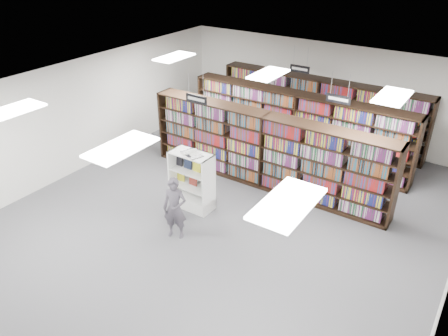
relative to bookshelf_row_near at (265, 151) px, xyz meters
The scene contains 19 objects.
floor 2.26m from the bookshelf_row_near, 90.00° to the right, with size 12.00×12.00×0.00m, color #49484D.
ceiling 2.94m from the bookshelf_row_near, 90.00° to the right, with size 10.00×12.00×0.10m, color white.
wall_back 4.04m from the bookshelf_row_near, 90.00° to the left, with size 10.00×0.10×3.20m, color silver.
wall_left 5.41m from the bookshelf_row_near, 158.20° to the right, with size 0.10×12.00×3.20m, color silver.
bookshelf_row_near is the anchor object (origin of this frame).
bookshelf_row_mid 2.00m from the bookshelf_row_near, 90.00° to the left, with size 7.00×0.60×2.10m.
bookshelf_row_far 3.70m from the bookshelf_row_near, 90.00° to the left, with size 7.00×0.60×2.10m.
aisle_sign_left 2.33m from the bookshelf_row_near, 146.29° to the right, with size 0.65×0.02×0.80m.
aisle_sign_right 2.33m from the bookshelf_row_near, 33.67° to the left, with size 0.65×0.02×0.80m.
aisle_sign_center 3.38m from the bookshelf_row_near, 99.46° to the left, with size 0.65×0.02×0.80m.
troffer_front_left 6.20m from the bookshelf_row_near, 120.96° to the right, with size 0.60×1.20×0.04m, color white.
troffer_front_center 5.43m from the bookshelf_row_near, 90.00° to the right, with size 0.60×1.20×0.04m, color white.
troffer_front_right 6.20m from the bookshelf_row_near, 59.04° to the right, with size 0.60×1.20×0.04m, color white.
troffer_back_left 3.67m from the bookshelf_row_near, behind, with size 0.60×1.20×0.04m, color white.
troffer_back_center 2.11m from the bookshelf_row_near, ahead, with size 0.60×1.20×0.04m, color white.
troffer_back_right 3.67m from the bookshelf_row_near, ahead, with size 0.60×1.20×0.04m, color white.
endcap_display 2.24m from the bookshelf_row_near, 116.46° to the right, with size 1.10×0.56×1.53m.
open_book 2.26m from the bookshelf_row_near, 115.04° to the right, with size 0.65×0.50×0.13m.
shopper 3.23m from the bookshelf_row_near, 99.63° to the right, with size 0.55×0.36×1.51m, color #504A55.
Camera 1 is at (4.94, -7.40, 6.25)m, focal length 35.00 mm.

